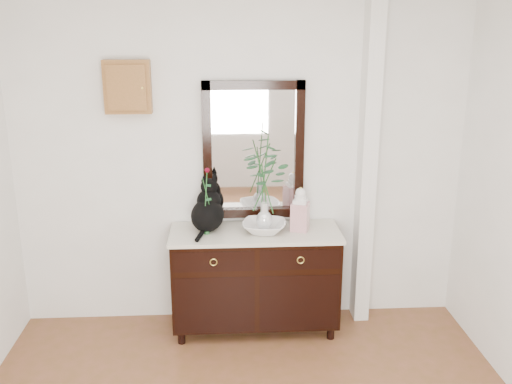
{
  "coord_description": "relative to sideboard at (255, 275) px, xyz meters",
  "views": [
    {
      "loc": [
        -0.14,
        -2.44,
        2.41
      ],
      "look_at": [
        0.1,
        1.63,
        1.2
      ],
      "focal_mm": 40.0,
      "sensor_mm": 36.0,
      "label": 1
    }
  ],
  "objects": [
    {
      "name": "cat",
      "position": [
        -0.37,
        0.05,
        0.58
      ],
      "size": [
        0.36,
        0.41,
        0.41
      ],
      "primitive_type": null,
      "rotation": [
        0.0,
        0.0,
        -0.21
      ],
      "color": "black",
      "rests_on": "sideboard"
    },
    {
      "name": "pilaster",
      "position": [
        0.9,
        0.17,
        0.88
      ],
      "size": [
        0.12,
        0.2,
        2.7
      ],
      "primitive_type": "cube",
      "color": "white",
      "rests_on": "ground"
    },
    {
      "name": "vase_branches",
      "position": [
        0.07,
        -0.02,
        0.77
      ],
      "size": [
        0.45,
        0.45,
        0.76
      ],
      "primitive_type": null,
      "rotation": [
        0.0,
        0.0,
        -0.28
      ],
      "color": "silver",
      "rests_on": "lotus_bowl"
    },
    {
      "name": "lotus_bowl",
      "position": [
        0.07,
        -0.02,
        0.42
      ],
      "size": [
        0.39,
        0.39,
        0.08
      ],
      "primitive_type": "imported",
      "rotation": [
        0.0,
        0.0,
        -0.17
      ],
      "color": "white",
      "rests_on": "sideboard"
    },
    {
      "name": "sideboard",
      "position": [
        0.0,
        0.0,
        0.0
      ],
      "size": [
        1.33,
        0.52,
        0.82
      ],
      "color": "black",
      "rests_on": "ground"
    },
    {
      "name": "bud_vase_rose",
      "position": [
        -0.38,
        -0.03,
        0.64
      ],
      "size": [
        0.07,
        0.07,
        0.54
      ],
      "primitive_type": null,
      "rotation": [
        0.0,
        0.0,
        0.02
      ],
      "color": "#296730",
      "rests_on": "sideboard"
    },
    {
      "name": "ginger_jar",
      "position": [
        0.35,
        0.01,
        0.55
      ],
      "size": [
        0.17,
        0.17,
        0.35
      ],
      "primitive_type": null,
      "rotation": [
        0.0,
        0.0,
        -0.33
      ],
      "color": "white",
      "rests_on": "sideboard"
    },
    {
      "name": "wall_mirror",
      "position": [
        -0.0,
        0.24,
        0.97
      ],
      "size": [
        0.8,
        0.06,
        1.1
      ],
      "color": "black",
      "rests_on": "wall_back"
    },
    {
      "name": "wall_back",
      "position": [
        -0.1,
        0.25,
        0.88
      ],
      "size": [
        3.6,
        0.04,
        2.7
      ],
      "primitive_type": "cube",
      "color": "white",
      "rests_on": "ground"
    },
    {
      "name": "key_cabinet",
      "position": [
        -0.95,
        0.21,
        1.48
      ],
      "size": [
        0.35,
        0.1,
        0.4
      ],
      "primitive_type": "cube",
      "color": "brown",
      "rests_on": "wall_back"
    }
  ]
}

